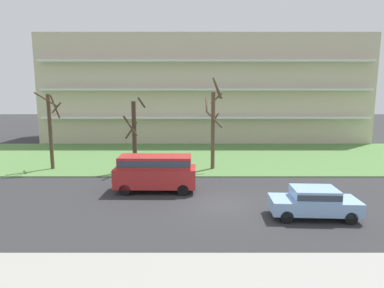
{
  "coord_description": "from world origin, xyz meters",
  "views": [
    {
      "loc": [
        -1.71,
        -17.81,
        6.35
      ],
      "look_at": [
        -1.7,
        6.0,
        2.58
      ],
      "focal_mm": 30.14,
      "sensor_mm": 36.0,
      "label": 1
    }
  ],
  "objects_px": {
    "tree_far_left": "(51,128)",
    "van_red_near_left": "(155,170)",
    "tree_center": "(213,125)",
    "sedan_blue_center_left": "(314,201)",
    "tree_left": "(134,134)"
  },
  "relations": [
    {
      "from": "van_red_near_left",
      "to": "sedan_blue_center_left",
      "type": "xyz_separation_m",
      "value": [
        8.62,
        -4.5,
        -0.52
      ]
    },
    {
      "from": "tree_center",
      "to": "van_red_near_left",
      "type": "relative_size",
      "value": 1.45
    },
    {
      "from": "tree_left",
      "to": "sedan_blue_center_left",
      "type": "height_order",
      "value": "tree_left"
    },
    {
      "from": "sedan_blue_center_left",
      "to": "tree_center",
      "type": "bearing_deg",
      "value": 116.01
    },
    {
      "from": "tree_left",
      "to": "sedan_blue_center_left",
      "type": "xyz_separation_m",
      "value": [
        10.92,
        -10.02,
        -2.19
      ]
    },
    {
      "from": "tree_center",
      "to": "sedan_blue_center_left",
      "type": "bearing_deg",
      "value": -66.99
    },
    {
      "from": "tree_center",
      "to": "tree_far_left",
      "type": "bearing_deg",
      "value": -179.84
    },
    {
      "from": "tree_left",
      "to": "tree_center",
      "type": "relative_size",
      "value": 0.8
    },
    {
      "from": "tree_far_left",
      "to": "van_red_near_left",
      "type": "height_order",
      "value": "tree_far_left"
    },
    {
      "from": "tree_left",
      "to": "tree_far_left",
      "type": "bearing_deg",
      "value": 175.7
    },
    {
      "from": "van_red_near_left",
      "to": "sedan_blue_center_left",
      "type": "distance_m",
      "value": 9.74
    },
    {
      "from": "tree_left",
      "to": "sedan_blue_center_left",
      "type": "distance_m",
      "value": 14.98
    },
    {
      "from": "tree_far_left",
      "to": "tree_center",
      "type": "bearing_deg",
      "value": 0.16
    },
    {
      "from": "tree_left",
      "to": "tree_center",
      "type": "height_order",
      "value": "tree_center"
    },
    {
      "from": "tree_far_left",
      "to": "sedan_blue_center_left",
      "type": "bearing_deg",
      "value": -30.53
    }
  ]
}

